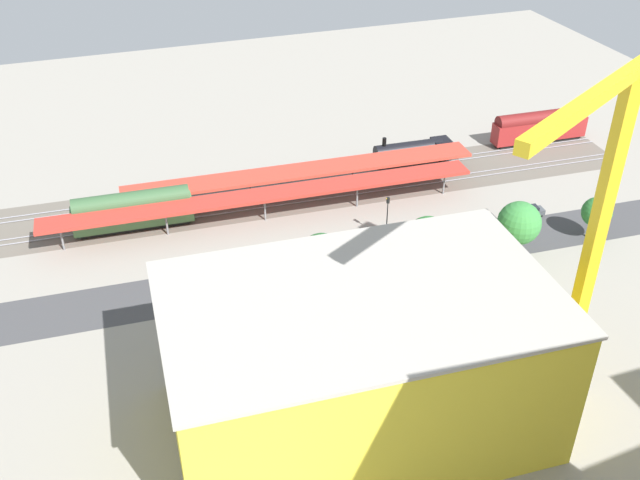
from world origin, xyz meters
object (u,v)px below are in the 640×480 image
Objects in this scene: platform_canopy_near at (264,195)px; tower_crane at (593,219)px; freight_coach_far at (132,210)px; construction_building at (358,364)px; street_tree_4 at (392,246)px; parked_car_4 at (350,244)px; platform_canopy_far at (302,171)px; passenger_coach at (540,126)px; parked_car_0 at (529,212)px; box_truck_0 at (285,324)px; street_tree_1 at (519,223)px; street_tree_0 at (322,256)px; parked_car_1 at (481,219)px; parked_car_5 at (298,256)px; parked_car_2 at (440,227)px; street_tree_2 at (388,248)px; street_tree_3 at (428,238)px; locomotive at (417,152)px; traffic_light at (387,212)px; street_tree_5 at (597,212)px; parked_car_3 at (393,237)px.

tower_crane is (-20.91, 45.45, 17.78)m from platform_canopy_near.
freight_coach_far is 50.43m from construction_building.
tower_crane is 31.67m from street_tree_4.
parked_car_4 is 0.12× the size of construction_building.
tower_crane reaches higher than parked_car_4.
passenger_coach is (-47.01, -4.31, -0.75)m from platform_canopy_far.
parked_car_0 is 0.51× the size of box_truck_0.
street_tree_1 is at bearing -143.07° from construction_building.
street_tree_0 is 28.84m from street_tree_1.
platform_canopy_near is at bearing -59.21° from street_tree_4.
parked_car_4 is 34.07m from construction_building.
parked_car_5 is (29.25, 0.46, 0.04)m from parked_car_1.
parked_car_2 is 0.13× the size of tower_crane.
street_tree_2 reaches higher than parked_car_0.
construction_building is at bearing 60.07° from street_tree_2.
tower_crane reaches higher than street_tree_4.
platform_canopy_near is 15.45m from parked_car_4.
platform_canopy_near is at bearing -83.82° from street_tree_0.
street_tree_3 is at bearing -179.04° from street_tree_4.
locomotive is at bearing -106.18° from parked_car_2.
construction_building is 5.28× the size of traffic_light.
tower_crane is at bearing 99.21° from traffic_light.
street_tree_5 is at bearing -151.33° from construction_building.
tower_crane is 30.63m from street_tree_3.
street_tree_4 reaches higher than passenger_coach.
street_tree_2 reaches higher than passenger_coach.
parked_car_2 is at bearing -127.70° from street_tree_3.
traffic_light is at bearing -175.74° from parked_car_5.
street_tree_1 reaches higher than parked_car_4.
parked_car_2 is at bearing 159.95° from freight_coach_far.
platform_canopy_near is 7.95× the size of street_tree_1.
locomotive is at bearing -169.06° from platform_canopy_far.
tower_crane is at bearing 120.17° from parked_car_5.
street_tree_1 reaches higher than street_tree_4.
street_tree_0 is at bearing 94.92° from parked_car_5.
freight_coach_far is at bearing -51.08° from tower_crane.
parked_car_3 is 0.63× the size of traffic_light.
street_tree_5 is (-27.90, 8.77, 3.75)m from parked_car_3.
locomotive is 2.02× the size of street_tree_2.
platform_canopy_far is 12.32× the size of parked_car_0.
construction_building reaches higher than locomotive.
parked_car_4 is at bearing -73.43° from street_tree_4.
street_tree_3 is (3.65, -25.32, -16.85)m from tower_crane.
passenger_coach is at bearing 180.00° from locomotive.
construction_building is 26.99m from street_tree_2.
construction_building is at bearing 50.75° from parked_car_2.
traffic_light is at bearing -113.04° from street_tree_2.
parked_car_5 is 16.22m from box_truck_0.
street_tree_4 is (8.86, -25.23, -16.97)m from tower_crane.
locomotive is 3.58× the size of parked_car_4.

